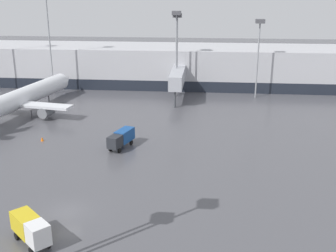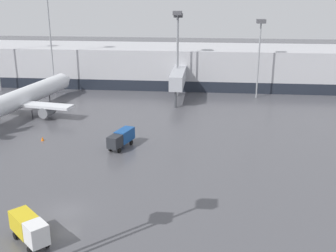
{
  "view_description": "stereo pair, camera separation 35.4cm",
  "coord_description": "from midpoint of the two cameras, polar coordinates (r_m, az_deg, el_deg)",
  "views": [
    {
      "loc": [
        14.15,
        -37.52,
        22.22
      ],
      "look_at": [
        8.62,
        20.42,
        3.0
      ],
      "focal_mm": 45.0,
      "sensor_mm": 36.0,
      "label": 1
    },
    {
      "loc": [
        14.5,
        -37.48,
        22.22
      ],
      "look_at": [
        8.62,
        20.42,
        3.0
      ],
      "focal_mm": 45.0,
      "sensor_mm": 36.0,
      "label": 2
    }
  ],
  "objects": [
    {
      "name": "service_truck_0",
      "position": [
        61.25,
        -6.51,
        -1.59
      ],
      "size": [
        3.24,
        5.74,
        2.48
      ],
      "rotation": [
        0.0,
        0.0,
        4.39
      ],
      "color": "#19478C",
      "rests_on": "ground_plane"
    },
    {
      "name": "apron_light_mast_5",
      "position": [
        88.32,
        1.03,
        12.95
      ],
      "size": [
        1.8,
        1.8,
        17.69
      ],
      "color": "gray",
      "rests_on": "ground_plane"
    },
    {
      "name": "traffic_cone_0",
      "position": [
        66.79,
        -16.82,
        -1.69
      ],
      "size": [
        0.48,
        0.48,
        0.62
      ],
      "color": "orange",
      "rests_on": "ground_plane"
    },
    {
      "name": "apron_light_mast_4",
      "position": [
        93.88,
        -16.18,
        14.64
      ],
      "size": [
        1.8,
        1.8,
        22.7
      ],
      "color": "gray",
      "rests_on": "ground_plane"
    },
    {
      "name": "terminal_building",
      "position": [
        102.0,
        -2.72,
        8.25
      ],
      "size": [
        160.0,
        29.54,
        9.0
      ],
      "color": "#B2B2B7",
      "rests_on": "ground_plane"
    },
    {
      "name": "parked_jet_2",
      "position": [
        80.39,
        -19.98,
        3.31
      ],
      "size": [
        21.43,
        39.78,
        9.2
      ],
      "rotation": [
        0.0,
        0.0,
        1.4
      ],
      "color": "silver",
      "rests_on": "ground_plane"
    },
    {
      "name": "service_truck_2",
      "position": [
        41.0,
        -18.36,
        -12.96
      ],
      "size": [
        4.85,
        4.69,
        2.66
      ],
      "rotation": [
        0.0,
        0.0,
        5.53
      ],
      "color": "gold",
      "rests_on": "ground_plane"
    },
    {
      "name": "apron_light_mast_1",
      "position": [
        89.17,
        12.15,
        11.91
      ],
      "size": [
        1.8,
        1.8,
        16.15
      ],
      "color": "gray",
      "rests_on": "ground_plane"
    },
    {
      "name": "ground_plane",
      "position": [
        45.88,
        -13.75,
        -11.27
      ],
      "size": [
        320.0,
        320.0,
        0.0
      ],
      "primitive_type": "plane",
      "color": "#4C4C51"
    },
    {
      "name": "apron_light_mast_3",
      "position": [
        89.63,
        1.14,
        12.77
      ],
      "size": [
        1.8,
        1.8,
        17.13
      ],
      "color": "gray",
      "rests_on": "ground_plane"
    }
  ]
}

